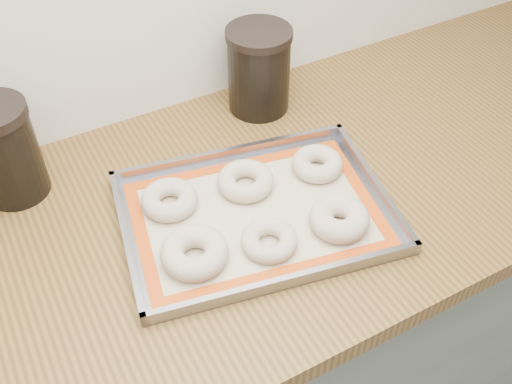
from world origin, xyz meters
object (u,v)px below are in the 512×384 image
bagel_front_left (195,253)px  bagel_back_right (317,164)px  bagel_back_mid (246,181)px  canister_right (259,70)px  bagel_front_right (339,219)px  canister_mid (4,151)px  bagel_back_left (169,200)px  baking_tray (256,214)px  bagel_front_mid (269,240)px

bagel_front_left → bagel_back_right: bearing=16.9°
bagel_back_mid → canister_right: canister_right is taller
bagel_front_right → canister_mid: (-0.46, 0.36, 0.07)m
bagel_back_left → bagel_back_right: size_ratio=1.04×
bagel_front_right → bagel_back_left: size_ratio=1.04×
baking_tray → canister_mid: canister_mid is taller
bagel_front_right → bagel_back_right: bagel_front_right is taller
bagel_back_left → bagel_back_mid: 0.14m
bagel_front_left → bagel_back_right: bagel_front_left is taller
bagel_back_mid → canister_right: size_ratio=0.57×
bagel_front_mid → bagel_back_left: size_ratio=0.94×
bagel_front_left → bagel_back_left: (0.01, 0.13, -0.00)m
bagel_front_mid → canister_right: size_ratio=0.52×
bagel_front_mid → canister_mid: 0.48m
bagel_back_right → bagel_back_left: bearing=170.9°
bagel_back_left → canister_right: size_ratio=0.55×
baking_tray → bagel_back_left: bearing=144.0°
bagel_back_right → canister_right: bearing=88.7°
baking_tray → canister_mid: (-0.35, 0.27, 0.09)m
bagel_front_mid → bagel_front_right: bagel_front_right is taller
baking_tray → canister_right: 0.33m
bagel_back_right → baking_tray: bearing=-163.6°
bagel_front_left → canister_mid: bearing=124.7°
bagel_back_left → bagel_front_right: bearing=-37.9°
canister_right → canister_mid: bearing=-178.2°
bagel_front_mid → bagel_back_right: (0.17, 0.12, 0.00)m
bagel_front_mid → bagel_front_right: size_ratio=0.91×
bagel_front_right → baking_tray: bearing=140.0°
bagel_back_right → canister_right: 0.25m
baking_tray → bagel_front_mid: bearing=-101.7°
bagel_back_mid → bagel_front_mid: bearing=-102.4°
canister_right → bagel_front_mid: bearing=-116.3°
baking_tray → canister_right: canister_right is taller
bagel_front_right → canister_mid: size_ratio=0.56×
bagel_back_right → bagel_front_left: bearing=-163.1°
bagel_front_mid → bagel_back_left: bagel_back_left is taller
bagel_front_mid → bagel_back_left: (-0.11, 0.16, 0.00)m
canister_mid → canister_right: bearing=1.8°
canister_mid → bagel_back_mid: bearing=-28.4°
baking_tray → bagel_front_right: 0.14m
bagel_front_right → bagel_back_left: (-0.23, 0.18, -0.00)m
bagel_front_left → bagel_back_left: 0.13m
bagel_back_mid → bagel_back_right: same height
bagel_back_left → bagel_front_mid: bearing=-56.6°
bagel_back_right → bagel_back_mid: bearing=170.6°
bagel_front_left → bagel_back_mid: bearing=36.2°
bagel_back_left → bagel_back_right: 0.28m
bagel_front_right → canister_right: canister_right is taller
bagel_back_mid → bagel_back_right: size_ratio=1.08×
bagel_back_mid → canister_mid: size_ratio=0.56×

